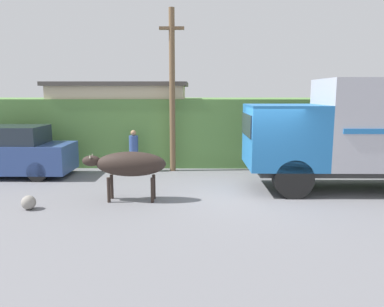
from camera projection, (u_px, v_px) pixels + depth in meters
ground_plane at (255, 197)px, 10.59m from camera, size 60.00×60.00×0.00m
hillside_embankment at (233, 128)px, 16.91m from camera, size 32.00×5.17×2.68m
building_backdrop at (120, 123)px, 15.64m from camera, size 5.64×2.70×3.34m
cargo_truck at (376, 130)px, 11.11m from camera, size 7.30×2.28×3.33m
brown_cow at (129, 164)px, 10.11m from camera, size 2.27×0.67×1.36m
parked_suv at (6, 153)px, 13.10m from camera, size 4.62×1.74×1.78m
pedestrian_on_hill at (134, 149)px, 13.97m from camera, size 0.35×0.35×1.55m
utility_pole at (172, 88)px, 13.72m from camera, size 0.90×0.21×5.92m
roadside_rock at (29, 202)px, 9.46m from camera, size 0.36×0.36×0.36m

